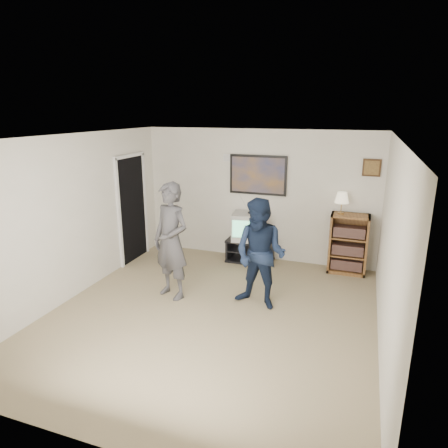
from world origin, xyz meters
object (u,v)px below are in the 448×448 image
Objects in this scene: crt_television at (249,227)px; person_short at (260,254)px; person_tall at (171,241)px; media_stand at (250,250)px; bookshelf at (348,244)px.

crt_television is 0.37× the size of person_short.
crt_television is 0.34× the size of person_tall.
person_tall is at bearing -111.71° from media_stand.
person_short is at bearing -77.64° from crt_television.
bookshelf is 0.66× the size of person_short.
person_short reaches higher than crt_television.
person_tall is (-0.71, -1.85, 0.21)m from crt_television.
media_stand is 1.43× the size of crt_television.
bookshelf is at bearing -7.05° from crt_television.
person_tall is 1.11× the size of person_short.
media_stand is at bearing 88.15° from person_tall.
person_short reaches higher than media_stand.
person_short is (0.66, -1.72, 0.12)m from crt_television.
crt_television is 1.85m from person_short.
person_short is at bearing 25.27° from person_tall.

